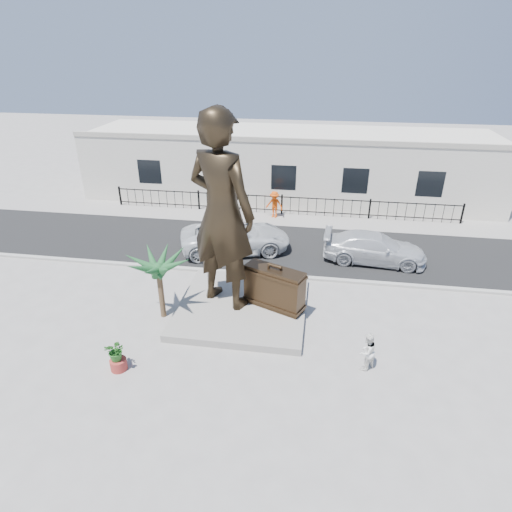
{
  "coord_description": "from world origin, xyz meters",
  "views": [
    {
      "loc": [
        2.35,
        -13.13,
        10.0
      ],
      "look_at": [
        0.0,
        2.0,
        2.3
      ],
      "focal_mm": 30.0,
      "sensor_mm": 36.0,
      "label": 1
    }
  ],
  "objects_px": {
    "statue": "(222,212)",
    "car_white": "(236,237)",
    "suitcase": "(274,288)",
    "tourist": "(367,352)"
  },
  "relations": [
    {
      "from": "statue",
      "to": "car_white",
      "type": "distance_m",
      "value": 6.34
    },
    {
      "from": "suitcase",
      "to": "tourist",
      "type": "xyz_separation_m",
      "value": [
        3.47,
        -2.89,
        -0.45
      ]
    },
    {
      "from": "car_white",
      "to": "statue",
      "type": "bearing_deg",
      "value": 169.58
    },
    {
      "from": "statue",
      "to": "car_white",
      "type": "xyz_separation_m",
      "value": [
        -0.6,
        5.32,
        -3.4
      ]
    },
    {
      "from": "statue",
      "to": "car_white",
      "type": "height_order",
      "value": "statue"
    },
    {
      "from": "statue",
      "to": "tourist",
      "type": "distance_m",
      "value": 7.23
    },
    {
      "from": "suitcase",
      "to": "tourist",
      "type": "distance_m",
      "value": 4.53
    },
    {
      "from": "suitcase",
      "to": "statue",
      "type": "bearing_deg",
      "value": -160.64
    },
    {
      "from": "suitcase",
      "to": "car_white",
      "type": "bearing_deg",
      "value": 139.56
    },
    {
      "from": "suitcase",
      "to": "car_white",
      "type": "relative_size",
      "value": 0.43
    }
  ]
}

